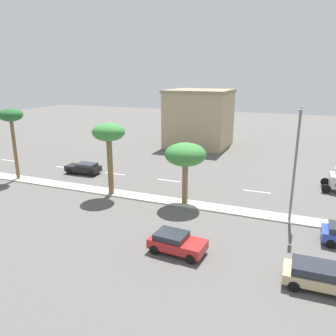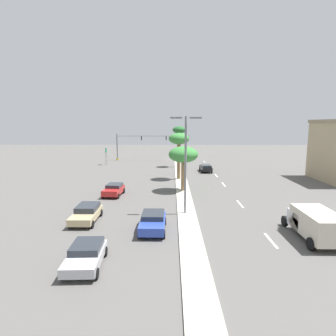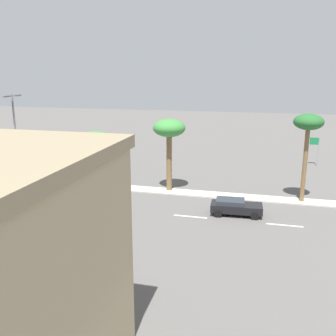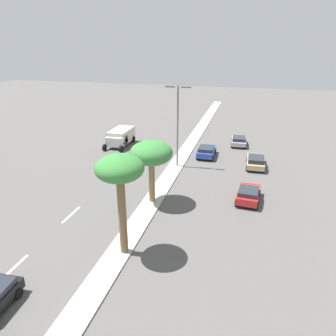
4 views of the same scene
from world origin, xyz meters
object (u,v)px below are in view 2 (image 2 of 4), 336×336
(sedan_tan_right, at_px, (87,213))
(box_truck, at_px, (315,223))
(sedan_red_mid, at_px, (114,190))
(sedan_blue_outboard, at_px, (153,222))
(street_lamp_center, at_px, (186,157))
(sedan_black_inboard, at_px, (206,168))
(traffic_signal_gantry, at_px, (137,143))
(directional_road_sign, at_px, (106,153))
(sedan_silver_rear, at_px, (86,255))
(palm_tree_inboard, at_px, (183,155))
(palm_tree_far, at_px, (179,132))
(palm_tree_trailing, at_px, (179,141))

(sedan_tan_right, xyz_separation_m, box_truck, (-18.62, 3.69, 0.51))
(sedan_red_mid, bearing_deg, sedan_blue_outboard, 116.28)
(street_lamp_center, height_order, sedan_tan_right, street_lamp_center)
(sedan_black_inboard, distance_m, box_truck, 30.24)
(street_lamp_center, xyz_separation_m, sedan_red_mid, (8.40, -6.95, -4.85))
(traffic_signal_gantry, distance_m, directional_road_sign, 9.58)
(sedan_silver_rear, bearing_deg, traffic_signal_gantry, -86.46)
(palm_tree_inboard, bearing_deg, sedan_blue_outboard, 77.59)
(palm_tree_far, bearing_deg, traffic_signal_gantry, -46.28)
(sedan_blue_outboard, xyz_separation_m, sedan_black_inboard, (-7.70, -28.36, -0.03))
(directional_road_sign, distance_m, sedan_red_mid, 26.42)
(sedan_silver_rear, distance_m, sedan_tan_right, 8.38)
(palm_tree_inboard, bearing_deg, sedan_red_mid, 15.58)
(directional_road_sign, xyz_separation_m, palm_tree_far, (-15.35, 2.60, 4.51))
(street_lamp_center, distance_m, box_truck, 12.05)
(palm_tree_inboard, relative_size, sedan_red_mid, 1.45)
(palm_tree_inboard, bearing_deg, directional_road_sign, -56.28)
(palm_tree_trailing, xyz_separation_m, sedan_black_inboard, (-5.09, -6.98, -5.38))
(palm_tree_trailing, bearing_deg, palm_tree_far, -91.54)
(palm_tree_trailing, distance_m, sedan_black_inboard, 10.18)
(sedan_red_mid, xyz_separation_m, sedan_black_inboard, (-13.26, -17.11, -0.01))
(sedan_blue_outboard, bearing_deg, sedan_silver_rear, 57.33)
(sedan_tan_right, bearing_deg, street_lamp_center, -166.78)
(sedan_red_mid, relative_size, sedan_black_inboard, 0.91)
(sedan_silver_rear, bearing_deg, sedan_tan_right, -73.45)
(traffic_signal_gantry, distance_m, sedan_blue_outboard, 45.01)
(palm_tree_trailing, bearing_deg, sedan_silver_rear, 76.84)
(sedan_silver_rear, distance_m, sedan_red_mid, 17.19)
(street_lamp_center, distance_m, sedan_red_mid, 11.93)
(traffic_signal_gantry, bearing_deg, palm_tree_inboard, 107.79)
(sedan_silver_rear, bearing_deg, palm_tree_far, -99.53)
(street_lamp_center, height_order, sedan_blue_outboard, street_lamp_center)
(directional_road_sign, relative_size, palm_tree_inboard, 0.63)
(palm_tree_inboard, height_order, sedan_red_mid, palm_tree_inboard)
(directional_road_sign, xyz_separation_m, sedan_tan_right, (-6.26, 34.51, -1.81))
(palm_tree_far, xyz_separation_m, palm_tree_trailing, (0.34, 12.72, -0.96))
(palm_tree_far, height_order, palm_tree_inboard, palm_tree_far)
(sedan_blue_outboard, height_order, sedan_silver_rear, sedan_blue_outboard)
(sedan_blue_outboard, xyz_separation_m, sedan_tan_right, (6.14, -2.18, -0.01))
(sedan_tan_right, bearing_deg, sedan_black_inboard, -117.87)
(sedan_silver_rear, bearing_deg, directional_road_sign, -78.51)
(sedan_silver_rear, xyz_separation_m, box_truck, (-16.23, -4.35, 0.54))
(box_truck, bearing_deg, sedan_silver_rear, 15.00)
(palm_tree_far, relative_size, sedan_red_mid, 2.04)
(directional_road_sign, distance_m, sedan_tan_right, 35.12)
(directional_road_sign, bearing_deg, box_truck, 123.07)
(palm_tree_far, relative_size, box_truck, 1.37)
(directional_road_sign, height_order, sedan_black_inboard, directional_road_sign)
(palm_tree_trailing, distance_m, sedan_blue_outboard, 22.19)
(sedan_silver_rear, bearing_deg, sedan_blue_outboard, -122.67)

